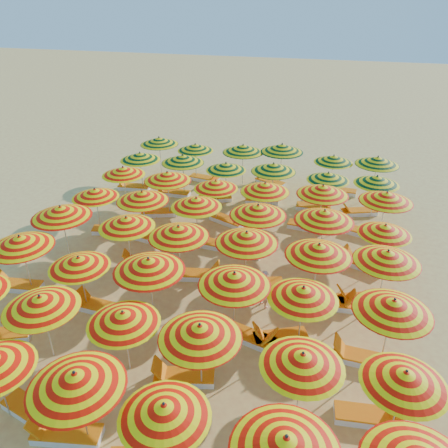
{
  "coord_description": "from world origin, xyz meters",
  "views": [
    {
      "loc": [
        3.96,
        -14.2,
        9.84
      ],
      "look_at": [
        0.0,
        0.5,
        1.6
      ],
      "focal_mm": 35.0,
      "sensor_mm": 36.0,
      "label": 1
    }
  ],
  "objects": [
    {
      "name": "lounger_16",
      "position": [
        1.78,
        -1.11,
        0.15
      ],
      "size": [
        1.83,
        1.12,
        0.69
      ],
      "rotation": [
        0.0,
        0.0,
        3.48
      ],
      "color": "white",
      "rests_on": "ground"
    },
    {
      "name": "beachgoer_a",
      "position": [
        2.14,
        -2.13,
        0.74
      ],
      "size": [
        0.64,
        0.62,
        1.48
      ],
      "primitive_type": "imported",
      "rotation": [
        0.0,
        0.0,
        2.44
      ],
      "color": "tan",
      "rests_on": "ground"
    },
    {
      "name": "lounger_12",
      "position": [
        2.94,
        -3.73,
        0.15
      ],
      "size": [
        1.82,
        1.24,
        0.69
      ],
      "rotation": [
        0.0,
        0.0,
        3.56
      ],
      "color": "white",
      "rests_on": "ground"
    },
    {
      "name": "lounger_15",
      "position": [
        -0.61,
        -1.12,
        0.15
      ],
      "size": [
        1.81,
        0.92,
        0.69
      ],
      "rotation": [
        0.0,
        0.0,
        0.21
      ],
      "color": "white",
      "rests_on": "ground"
    },
    {
      "name": "lounger_30",
      "position": [
        -1.94,
        5.72,
        0.15
      ],
      "size": [
        1.82,
        1.2,
        0.69
      ],
      "rotation": [
        0.0,
        0.0,
        3.53
      ],
      "color": "white",
      "rests_on": "ground"
    },
    {
      "name": "umbrella_13",
      "position": [
        -3.79,
        -3.82,
        1.89
      ],
      "size": [
        2.47,
        2.47,
        2.15
      ],
      "color": "silver",
      "rests_on": "ground"
    },
    {
      "name": "umbrella_42",
      "position": [
        -6.04,
        8.48,
        2.06
      ],
      "size": [
        2.62,
        2.62,
        2.34
      ],
      "color": "silver",
      "rests_on": "ground"
    },
    {
      "name": "umbrella_22",
      "position": [
        3.79,
        -1.36,
        2.12
      ],
      "size": [
        2.58,
        2.58,
        2.41
      ],
      "color": "silver",
      "rests_on": "ground"
    },
    {
      "name": "ground",
      "position": [
        0.0,
        0.0,
        0.0
      ],
      "size": [
        120.0,
        120.0,
        0.0
      ],
      "primitive_type": "plane",
      "color": "#E0C063",
      "rests_on": "ground"
    },
    {
      "name": "lounger_9",
      "position": [
        -6.85,
        -3.51,
        0.15
      ],
      "size": [
        1.8,
        0.81,
        0.69
      ],
      "rotation": [
        0.0,
        0.0,
        3.28
      ],
      "color": "white",
      "rests_on": "ground"
    },
    {
      "name": "umbrella_16",
      "position": [
        3.53,
        -3.67,
        1.97
      ],
      "size": [
        2.23,
        2.23,
        2.24
      ],
      "color": "silver",
      "rests_on": "ground"
    },
    {
      "name": "lounger_24",
      "position": [
        -4.14,
        3.41,
        0.15
      ],
      "size": [
        1.83,
        1.11,
        0.69
      ],
      "rotation": [
        0.0,
        0.0,
        3.47
      ],
      "color": "white",
      "rests_on": "ground"
    },
    {
      "name": "lounger_6",
      "position": [
        -5.61,
        -5.93,
        0.15
      ],
      "size": [
        1.82,
        1.24,
        0.69
      ],
      "rotation": [
        0.0,
        0.0,
        3.56
      ],
      "color": "white",
      "rests_on": "ground"
    },
    {
      "name": "umbrella_26",
      "position": [
        -1.42,
        1.31,
        2.0
      ],
      "size": [
        2.55,
        2.55,
        2.27
      ],
      "color": "silver",
      "rests_on": "ground"
    },
    {
      "name": "lounger_27",
      "position": [
        5.73,
        3.9,
        0.15
      ],
      "size": [
        1.83,
        1.06,
        0.69
      ],
      "rotation": [
        0.0,
        0.0,
        -0.29
      ],
      "color": "white",
      "rests_on": "ground"
    },
    {
      "name": "umbrella_9",
      "position": [
        1.14,
        -6.11,
        2.07
      ],
      "size": [
        2.42,
        2.42,
        2.35
      ],
      "color": "silver",
      "rests_on": "ground"
    },
    {
      "name": "umbrella_37",
      "position": [
        -3.68,
        5.94,
        2.07
      ],
      "size": [
        2.62,
        2.62,
        2.35
      ],
      "color": "silver",
      "rests_on": "ground"
    },
    {
      "name": "umbrella_28",
      "position": [
        3.82,
        1.14,
        2.16
      ],
      "size": [
        3.05,
        3.05,
        2.45
      ],
      "color": "silver",
      "rests_on": "ground"
    },
    {
      "name": "lounger_1",
      "position": [
        -2.84,
        -8.11,
        0.15
      ],
      "size": [
        1.82,
        1.01,
        0.69
      ],
      "rotation": [
        0.0,
        0.0,
        -0.26
      ],
      "color": "white",
      "rests_on": "ground"
    },
    {
      "name": "umbrella_17",
      "position": [
        6.01,
        -3.76,
        2.08
      ],
      "size": [
        2.88,
        2.88,
        2.36
      ],
      "color": "silver",
      "rests_on": "ground"
    },
    {
      "name": "umbrella_30",
      "position": [
        -6.01,
        3.83,
        1.97
      ],
      "size": [
        2.23,
        2.23,
        2.23
      ],
      "color": "silver",
      "rests_on": "ground"
    },
    {
      "name": "umbrella_14",
      "position": [
        -1.32,
        -3.73,
        2.15
      ],
      "size": [
        3.04,
        3.04,
        2.45
      ],
      "color": "silver",
      "rests_on": "ground"
    },
    {
      "name": "umbrella_43",
      "position": [
        -3.8,
        8.37,
        1.9
      ],
      "size": [
        2.3,
        2.3,
        2.16
      ],
      "color": "silver",
      "rests_on": "ground"
    },
    {
      "name": "umbrella_19",
      "position": [
        -3.42,
        -1.07,
        2.02
      ],
      "size": [
        2.76,
        2.76,
        2.29
      ],
      "color": "silver",
      "rests_on": "ground"
    },
    {
      "name": "umbrella_21",
      "position": [
        1.28,
        -1.18,
        2.11
      ],
      "size": [
        2.74,
        2.74,
        2.4
      ],
      "color": "silver",
      "rests_on": "ground"
    },
    {
      "name": "umbrella_47",
      "position": [
        6.04,
        8.25,
        2.08
      ],
      "size": [
        2.43,
        2.43,
        2.36
      ],
      "color": "silver",
      "rests_on": "ground"
    },
    {
      "name": "lounger_8",
      "position": [
        5.64,
        -5.97,
        0.15
      ],
      "size": [
        1.78,
        0.76,
        0.69
      ],
      "rotation": [
        0.0,
        0.0,
        0.11
      ],
      "color": "white",
      "rests_on": "ground"
    },
    {
      "name": "lounger_21",
      "position": [
        -0.91,
        1.26,
        0.15
      ],
      "size": [
        1.78,
        0.73,
        0.69
      ],
      "rotation": [
        0.0,
        0.0,
        3.06
      ],
      "color": "white",
      "rests_on": "ground"
    },
    {
      "name": "lounger_13",
      "position": [
        5.42,
        -3.94,
        0.15
      ],
      "size": [
        1.76,
        0.67,
        0.69
      ],
      "rotation": [
        0.0,
        0.0,
        3.09
      ],
      "color": "white",
      "rests_on": "ground"
    },
    {
      "name": "umbrella_32",
      "position": [
        -1.2,
        3.52,
        1.91
      ],
      "size": [
        2.58,
        2.58,
        2.17
      ],
      "color": "silver",
      "rests_on": "ground"
    },
    {
      "name": "umbrella_12",
      "position": [
        -6.26,
        -3.48,
        2.1
      ],
      "size": [
        2.79,
        2.79,
        2.38
      ],
      "color": "silver",
      "rests_on": "ground"
    },
    {
      "name": "umbrella_41",
      "position": [
        5.95,
        5.88,
        1.96
      ],
      "size": [
        2.69,
        2.69,
        2.22
      ],
      "color": "silver",
      "rests_on": "ground"
    },
    {
      "name": "umbrella_38",
      "position": [
        -1.34,
        5.88,
        1.9
      ],
      "size": [
        2.61,
        2.61,
        2.16
      ],
      "color": "silver",
      "rests_on": "ground"
    },
    {
      "name": "umbrella_39",
      "position": [
        1.06,
        5.94,
        2.07
      ],
      "size": [
        2.74,
        2.74,
        2.35
      ],
      "color": "silver",
      "rests_on": "ground"
    },
    {
      "name": "umbrella_3",
      "position": [
        1.09,
        -8.47,
        1.9
      ],
      "size": [
        2.33,
        2.33,
        2.16
      ],
      "color": "silver",
      "rests_on": "ground"
    },
    {
      "name": "umbrella_46",
      "position": [
        3.86,
        8.43,
        1.91
      ],
      "size": [
        2.24,
        2.24,
        2.17
      ],
      "color": "silver",
      "rests_on": "ground"
    },
    {
      "name": "umbrella_44",
      "position": [
        -1.01,
        8.25,
        2.11
      ],
      "size": [
        2.96,
        2.96,
        2.39
      ],
      "color": "silver",
      "rests_on": "ground"
    },
    {
      "name": "umbrella_34",
      "position": [
        3.59,
        3.68,
        2.12
      ],
      "size": [
        2.6,
        2.6,
        2.41
      ],
      "color": "silver",
      "rests_on": "ground"
    },
    {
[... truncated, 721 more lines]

